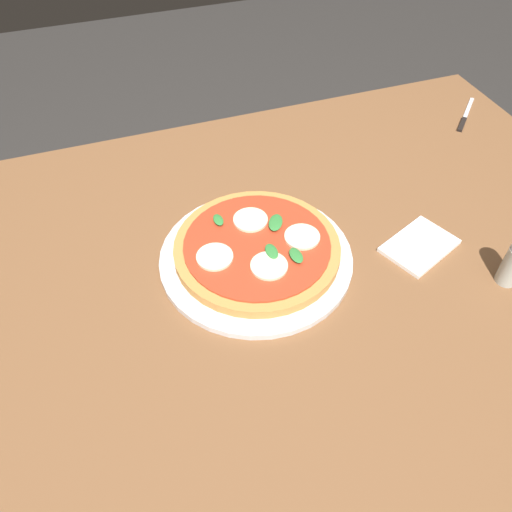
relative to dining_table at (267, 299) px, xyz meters
name	(u,v)px	position (x,y,z in m)	size (l,w,h in m)	color
ground_plane	(263,437)	(0.00, 0.00, -0.62)	(6.00, 6.00, 0.00)	#2D2B28
dining_table	(267,299)	(0.00, 0.00, 0.00)	(1.45, 0.97, 0.71)	brown
serving_tray	(256,258)	(-0.01, 0.03, 0.09)	(0.34, 0.34, 0.01)	silver
pizza	(257,248)	(-0.01, 0.03, 0.11)	(0.29, 0.29, 0.03)	#C6843F
napkin	(419,246)	(0.28, -0.04, 0.09)	(0.13, 0.09, 0.01)	white
knife	(464,118)	(0.61, 0.29, 0.09)	(0.13, 0.12, 0.01)	black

